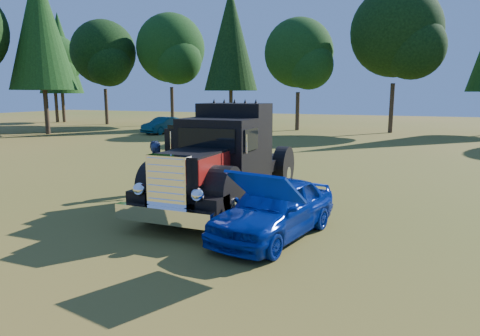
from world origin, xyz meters
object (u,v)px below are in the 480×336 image
hotrod_coupe (275,208)px  spectator_far (157,167)px  spectator_near (158,172)px  diamond_t_truck (223,163)px  distant_teal_car (163,125)px

hotrod_coupe → spectator_far: bearing=151.4°
spectator_near → spectator_far: size_ratio=1.00×
spectator_near → hotrod_coupe: bearing=-111.8°
diamond_t_truck → distant_teal_car: diamond_t_truck is taller
diamond_t_truck → spectator_far: size_ratio=4.06×
spectator_near → distant_teal_car: bearing=34.6°
spectator_far → distant_teal_car: (-11.63, 18.75, -0.20)m
diamond_t_truck → spectator_far: (-2.63, 0.49, -0.40)m
hotrod_coupe → spectator_near: 4.93m
hotrod_coupe → distant_teal_car: (-16.57, 21.45, -0.00)m
diamond_t_truck → distant_teal_car: size_ratio=1.74×
diamond_t_truck → spectator_near: 2.21m
distant_teal_car → diamond_t_truck: bearing=-45.3°
hotrod_coupe → spectator_far: (-4.95, 2.70, 0.20)m
hotrod_coupe → spectator_near: (-4.48, 2.04, 0.20)m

